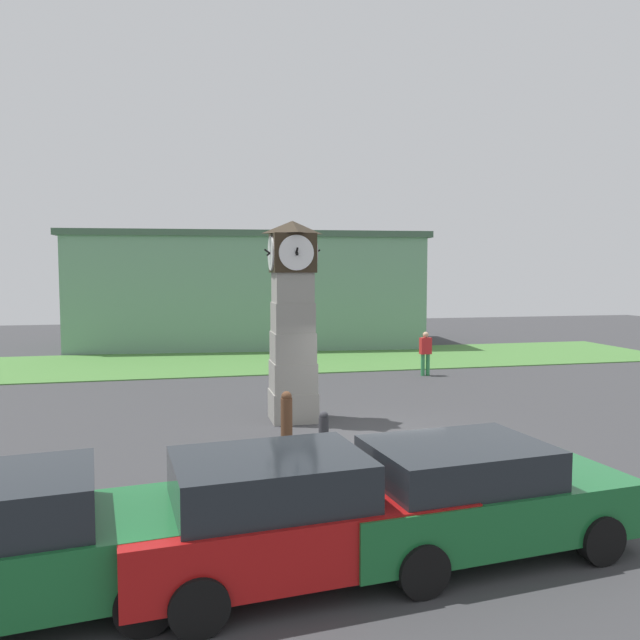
% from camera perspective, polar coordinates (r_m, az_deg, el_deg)
% --- Properties ---
extents(ground_plane, '(69.00, 69.00, 0.00)m').
position_cam_1_polar(ground_plane, '(14.40, 4.82, -10.69)').
color(ground_plane, '#38383A').
extents(clock_tower, '(1.42, 1.39, 5.02)m').
position_cam_1_polar(clock_tower, '(15.64, -2.52, -0.29)').
color(clock_tower, gray).
rests_on(clock_tower, ground_plane).
extents(bollard_near_tower, '(0.26, 0.26, 1.11)m').
position_cam_1_polar(bollard_near_tower, '(14.06, -3.08, -8.70)').
color(bollard_near_tower, brown).
rests_on(bollard_near_tower, ground_plane).
extents(bollard_mid_row, '(0.20, 0.20, 0.96)m').
position_cam_1_polar(bollard_mid_row, '(12.73, 0.34, -10.42)').
color(bollard_mid_row, '#333338').
rests_on(bollard_mid_row, ground_plane).
extents(car_navy_sedan, '(4.35, 2.29, 1.57)m').
position_cam_1_polar(car_navy_sedan, '(7.90, -26.79, -17.95)').
color(car_navy_sedan, '#19602D').
rests_on(car_navy_sedan, ground_plane).
extents(car_near_tower, '(4.27, 2.21, 1.56)m').
position_cam_1_polar(car_near_tower, '(7.91, -2.92, -17.48)').
color(car_near_tower, '#A51111').
rests_on(car_near_tower, ground_plane).
extents(car_by_building, '(4.30, 2.27, 1.49)m').
position_cam_1_polar(car_by_building, '(8.89, 13.74, -15.28)').
color(car_by_building, '#19602D').
rests_on(car_by_building, ground_plane).
extents(pedestrian_near_bench, '(0.41, 0.26, 1.60)m').
position_cam_1_polar(pedestrian_near_bench, '(22.93, 9.62, -2.79)').
color(pedestrian_near_bench, '#338C4C').
rests_on(pedestrian_near_bench, ground_plane).
extents(warehouse_blue_far, '(18.04, 8.91, 5.71)m').
position_cam_1_polar(warehouse_blue_far, '(32.60, -6.52, 2.79)').
color(warehouse_blue_far, gray).
rests_on(warehouse_blue_far, ground_plane).
extents(grass_verge_far, '(41.40, 7.23, 0.04)m').
position_cam_1_polar(grass_verge_far, '(26.18, -11.28, -3.89)').
color(grass_verge_far, '#477A38').
rests_on(grass_verge_far, ground_plane).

